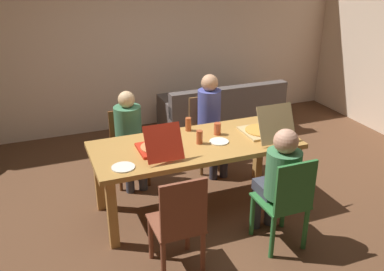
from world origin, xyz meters
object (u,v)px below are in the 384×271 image
Objects in this scene: chair_2 at (286,202)px; pizza_box_1 at (158,147)px; chair_0 at (206,130)px; chair_3 at (179,224)px; person_0 at (211,117)px; plate_1 at (123,167)px; chair_1 at (128,142)px; drinking_glass_1 at (199,137)px; drinking_glass_2 at (188,124)px; person_2 at (279,175)px; dining_table at (195,151)px; pizza_box_0 at (264,130)px; plate_0 at (219,141)px; drinking_glass_0 at (217,129)px; person_1 at (129,131)px; couch at (222,114)px.

pizza_box_1 is at bearing 136.79° from chair_2.
pizza_box_1 is (-0.94, -0.97, 0.34)m from chair_0.
chair_2 is at bearing -43.21° from pizza_box_1.
person_0 is at bearing 58.65° from chair_3.
chair_1 is at bearing 75.57° from plate_1.
chair_2 reaches higher than plate_1.
chair_2 is 1.81× the size of pizza_box_1.
drinking_glass_1 is 0.36m from drinking_glass_2.
person_2 reaches higher than pizza_box_1.
person_2 is (0.00, -1.71, 0.21)m from chair_0.
person_2 is at bearing -38.27° from pizza_box_1.
chair_3 is at bearing -90.00° from chair_1.
person_0 reaches higher than dining_table.
pizza_box_1 is at bearing 28.50° from plate_1.
pizza_box_0 is 2.83× the size of plate_0.
chair_2 is 4.40× the size of plate_1.
plate_1 is at bearing 115.20° from chair_3.
plate_0 is (-0.28, 0.87, 0.29)m from chair_2.
chair_2 reaches higher than drinking_glass_2.
chair_0 is at bearing 74.21° from plate_0.
drinking_glass_0 is at bearing 19.15° from plate_1.
drinking_glass_1 reaches higher than drinking_glass_0.
person_0 is at bearing -8.83° from chair_1.
drinking_glass_2 is at bearing -137.38° from person_0.
chair_1 is 0.74× the size of person_1.
drinking_glass_1 reaches higher than plate_1.
dining_table is 2.51× the size of chair_1.
dining_table is 3.78× the size of pizza_box_0.
chair_3 is 0.77m from plate_1.
drinking_glass_0 is (-0.21, -0.79, 0.35)m from chair_0.
plate_0 is 0.45m from drinking_glass_2.
drinking_glass_1 is at bearing 3.53° from pizza_box_1.
chair_2 is 1.33m from pizza_box_1.
person_1 is at bearing -172.78° from chair_0.
drinking_glass_0 is (0.82, -0.66, 0.17)m from person_1.
person_1 is 1.18× the size of chair_3.
chair_0 is 0.73× the size of person_0.
person_0 reaches higher than chair_2.
couch is at bearing 53.30° from drinking_glass_2.
person_2 is (-0.00, 0.14, 0.20)m from chair_2.
person_0 is at bearing 42.62° from drinking_glass_2.
pizza_box_1 reaches higher than drinking_glass_0.
drinking_glass_2 reaches higher than chair_1.
person_0 reaches higher than chair_1.
pizza_box_1 reaches higher than chair_2.
person_0 is 1.99m from chair_3.
plate_1 is at bearing -160.85° from drinking_glass_0.
chair_2 is at bearing -26.58° from plate_1.
pizza_box_1 is 0.75m from drinking_glass_0.
pizza_box_0 is at bearing -21.36° from drinking_glass_0.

